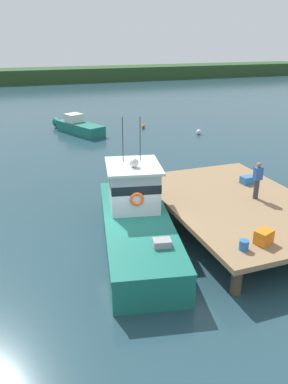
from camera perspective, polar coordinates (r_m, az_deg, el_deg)
ground_plane at (r=15.27m, az=-1.91°, el=-7.92°), size 200.00×200.00×0.00m
dock at (r=16.72m, az=13.88°, el=-1.69°), size 6.00×9.00×1.20m
main_fishing_boat at (r=15.20m, az=-1.28°, el=-3.75°), size 4.10×9.97×4.80m
crate_stack_near_edge at (r=18.69m, az=15.34°, el=1.77°), size 0.64×0.49×0.36m
crate_single_by_cleat at (r=13.47m, az=17.65°, el=-6.48°), size 0.72×0.62×0.48m
bait_bucket at (r=12.94m, az=14.86°, el=-7.75°), size 0.32×0.32×0.34m
deckhand_by_the_boat at (r=16.82m, az=16.75°, el=1.79°), size 0.36×0.22×1.63m
moored_boat_off_the_point at (r=33.57m, az=-10.05°, el=9.71°), size 3.71×6.21×1.59m
mooring_buoy_channel_marker at (r=32.91m, az=8.26°, el=8.98°), size 0.43×0.43×0.43m
mooring_buoy_spare_mooring at (r=34.86m, az=-0.10°, el=9.88°), size 0.34×0.34×0.34m
far_shoreline at (r=74.96m, az=-17.49°, el=16.40°), size 120.00×8.00×2.40m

